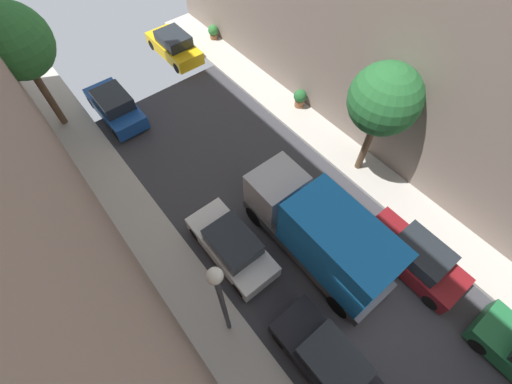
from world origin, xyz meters
TOP-DOWN VIEW (x-y plane):
  - ground at (0.00, 0.00)m, footprint 32.00×32.00m
  - sidewalk_right at (5.00, 0.00)m, footprint 2.00×44.00m
  - parked_car_left_2 at (-2.70, -0.49)m, footprint 1.78×4.20m
  - parked_car_left_3 at (-2.70, 4.99)m, footprint 1.78×4.20m
  - parked_car_left_4 at (-2.70, 15.58)m, footprint 1.78×4.20m
  - parked_car_right_2 at (2.70, 0.02)m, footprint 1.78×4.20m
  - parked_car_right_3 at (2.70, 18.34)m, footprint 1.78×4.20m
  - delivery_truck at (0.00, 2.82)m, footprint 2.26×6.60m
  - street_tree_0 at (-5.27, 16.87)m, footprint 3.27×3.27m
  - street_tree_1 at (4.85, 4.73)m, footprint 2.92×2.92m
  - potted_plant_0 at (5.62, 18.22)m, footprint 0.66×0.66m
  - potted_plant_1 at (5.55, 9.76)m, footprint 0.71×0.71m
  - lamp_post at (-4.60, 2.65)m, footprint 0.44×0.44m

SIDE VIEW (x-z plane):
  - ground at x=0.00m, z-range 0.00..0.00m
  - sidewalk_right at x=5.00m, z-range 0.00..0.15m
  - potted_plant_0 at x=5.62m, z-range 0.18..1.09m
  - parked_car_left_2 at x=-2.70m, z-range -0.06..1.50m
  - parked_car_left_3 at x=-2.70m, z-range -0.06..1.50m
  - parked_car_left_4 at x=-2.70m, z-range -0.06..1.50m
  - parked_car_right_2 at x=2.70m, z-range -0.06..1.50m
  - parked_car_right_3 at x=2.70m, z-range -0.06..1.50m
  - potted_plant_1 at x=5.55m, z-range 0.21..1.28m
  - delivery_truck at x=0.00m, z-range 0.10..3.48m
  - lamp_post at x=-4.60m, z-range 1.03..6.61m
  - street_tree_1 at x=4.85m, z-range 1.51..7.21m
  - street_tree_0 at x=-5.27m, z-range 1.67..8.06m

